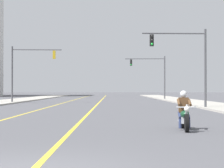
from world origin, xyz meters
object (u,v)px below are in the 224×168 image
motorcycle_with_rider (183,114)px  traffic_signal_near_right (186,56)px  traffic_signal_near_left (25,65)px  traffic_signal_mid_right (152,71)px

motorcycle_with_rider → traffic_signal_near_right: 17.65m
motorcycle_with_rider → traffic_signal_near_right: traffic_signal_near_right is taller
traffic_signal_near_right → traffic_signal_near_left: size_ratio=1.00×
traffic_signal_near_right → traffic_signal_mid_right: same height
traffic_signal_near_right → traffic_signal_mid_right: 26.88m
motorcycle_with_rider → traffic_signal_near_left: size_ratio=0.35×
traffic_signal_near_right → traffic_signal_mid_right: (-0.02, 26.88, 0.04)m
motorcycle_with_rider → traffic_signal_mid_right: traffic_signal_mid_right is taller
motorcycle_with_rider → traffic_signal_near_left: bearing=111.6°
motorcycle_with_rider → traffic_signal_mid_right: 44.14m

